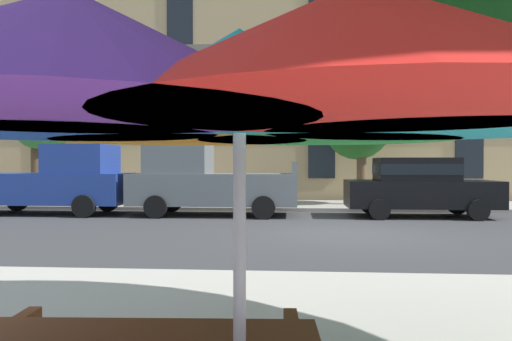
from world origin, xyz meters
TOP-DOWN VIEW (x-y plane):
  - ground_plane at (0.00, 0.00)m, footprint 120.00×120.00m
  - sidewalk_far at (0.00, 6.80)m, footprint 56.00×3.60m
  - apartment_building at (-0.00, 14.99)m, footprint 41.36×12.08m
  - pickup_blue at (-8.71, 3.70)m, footprint 5.10×2.12m
  - pickup_gray at (-3.85, 3.70)m, footprint 5.10×2.12m
  - sedan_black at (2.58, 3.70)m, footprint 4.40×1.98m
  - street_tree_left at (-11.05, 7.31)m, footprint 1.97×2.27m
  - street_tree_middle at (1.30, 6.88)m, footprint 2.74×2.48m
  - patio_umbrella at (-1.46, -9.00)m, footprint 3.37×3.13m

SIDE VIEW (x-z plane):
  - ground_plane at x=0.00m, z-range 0.00..0.00m
  - sidewalk_far at x=0.00m, z-range 0.00..0.12m
  - sedan_black at x=2.58m, z-range 0.06..1.84m
  - pickup_blue at x=-8.71m, z-range -0.07..2.13m
  - pickup_gray at x=-3.85m, z-range -0.07..2.13m
  - patio_umbrella at x=-1.46m, z-range 0.85..3.09m
  - street_tree_left at x=-11.05m, z-range 0.96..5.06m
  - street_tree_middle at x=1.30m, z-range 0.88..5.42m
  - apartment_building at x=0.00m, z-range 0.00..19.20m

